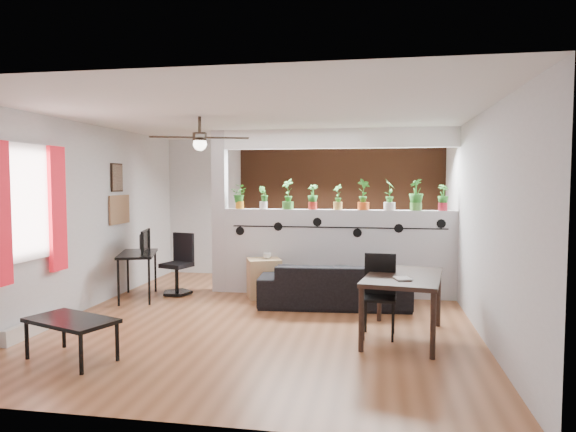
% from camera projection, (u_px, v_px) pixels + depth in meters
% --- Properties ---
extents(room_shell, '(6.30, 7.10, 2.90)m').
position_uv_depth(room_shell, '(267.00, 219.00, 6.66)').
color(room_shell, brown).
rests_on(room_shell, ground).
extents(partition_wall, '(3.60, 0.18, 1.35)m').
position_uv_depth(partition_wall, '(337.00, 253.00, 8.04)').
color(partition_wall, '#BCBCC1').
rests_on(partition_wall, ground).
extents(ceiling_header, '(3.60, 0.18, 0.30)m').
position_uv_depth(ceiling_header, '(338.00, 139.00, 7.92)').
color(ceiling_header, white).
rests_on(ceiling_header, room_shell).
extents(pier_column, '(0.22, 0.20, 2.60)m').
position_uv_depth(pier_column, '(220.00, 212.00, 8.32)').
color(pier_column, '#BCBCC1').
rests_on(pier_column, ground).
extents(brick_panel, '(3.90, 0.05, 2.60)m').
position_uv_depth(brick_panel, '(344.00, 208.00, 9.44)').
color(brick_panel, '#AA5A31').
rests_on(brick_panel, ground).
extents(vine_decal, '(3.31, 0.01, 0.30)m').
position_uv_depth(vine_decal, '(337.00, 227.00, 7.91)').
color(vine_decal, black).
rests_on(vine_decal, partition_wall).
extents(window_assembly, '(0.09, 1.30, 1.55)m').
position_uv_depth(window_assembly, '(28.00, 206.00, 5.90)').
color(window_assembly, white).
rests_on(window_assembly, room_shell).
extents(baseboard_heater, '(0.08, 1.00, 0.18)m').
position_uv_depth(baseboard_heater, '(34.00, 327.00, 5.99)').
color(baseboard_heater, silver).
rests_on(baseboard_heater, ground).
extents(corkboard, '(0.03, 0.60, 0.45)m').
position_uv_depth(corkboard, '(119.00, 210.00, 8.03)').
color(corkboard, brown).
rests_on(corkboard, room_shell).
extents(framed_art, '(0.03, 0.34, 0.44)m').
position_uv_depth(framed_art, '(117.00, 178.00, 7.94)').
color(framed_art, '#8C7259').
rests_on(framed_art, room_shell).
extents(ceiling_fan, '(1.19, 1.19, 0.43)m').
position_uv_depth(ceiling_fan, '(200.00, 140.00, 6.43)').
color(ceiling_fan, black).
rests_on(ceiling_fan, room_shell).
extents(potted_plant_0, '(0.21, 0.18, 0.39)m').
position_uv_depth(potted_plant_0, '(240.00, 196.00, 8.25)').
color(potted_plant_0, orange).
rests_on(potted_plant_0, partition_wall).
extents(potted_plant_1, '(0.20, 0.18, 0.37)m').
position_uv_depth(potted_plant_1, '(264.00, 197.00, 8.18)').
color(potted_plant_1, white).
rests_on(potted_plant_1, partition_wall).
extents(potted_plant_2, '(0.33, 0.32, 0.48)m').
position_uv_depth(potted_plant_2, '(288.00, 193.00, 8.11)').
color(potted_plant_2, '#3D8631').
rests_on(potted_plant_2, partition_wall).
extents(potted_plant_3, '(0.23, 0.20, 0.39)m').
position_uv_depth(potted_plant_3, '(313.00, 196.00, 8.04)').
color(potted_plant_3, red).
rests_on(potted_plant_3, partition_wall).
extents(potted_plant_4, '(0.25, 0.25, 0.40)m').
position_uv_depth(potted_plant_4, '(338.00, 196.00, 7.98)').
color(potted_plant_4, gold).
rests_on(potted_plant_4, partition_wall).
extents(potted_plant_5, '(0.33, 0.31, 0.48)m').
position_uv_depth(potted_plant_5, '(364.00, 193.00, 7.91)').
color(potted_plant_5, '#DB5319').
rests_on(potted_plant_5, partition_wall).
extents(potted_plant_6, '(0.25, 0.29, 0.48)m').
position_uv_depth(potted_plant_6, '(390.00, 194.00, 7.84)').
color(potted_plant_6, silver).
rests_on(potted_plant_6, partition_wall).
extents(potted_plant_7, '(0.31, 0.32, 0.48)m').
position_uv_depth(potted_plant_7, '(416.00, 194.00, 7.77)').
color(potted_plant_7, '#4C9636').
rests_on(potted_plant_7, partition_wall).
extents(potted_plant_8, '(0.25, 0.23, 0.39)m').
position_uv_depth(potted_plant_8, '(443.00, 197.00, 7.71)').
color(potted_plant_8, red).
rests_on(potted_plant_8, partition_wall).
extents(sofa, '(2.09, 0.96, 0.60)m').
position_uv_depth(sofa, '(334.00, 285.00, 7.37)').
color(sofa, black).
rests_on(sofa, ground).
extents(cube_shelf, '(0.62, 0.59, 0.60)m').
position_uv_depth(cube_shelf, '(264.00, 278.00, 7.92)').
color(cube_shelf, tan).
rests_on(cube_shelf, ground).
extents(cup, '(0.13, 0.13, 0.09)m').
position_uv_depth(cup, '(267.00, 256.00, 7.88)').
color(cup, gray).
rests_on(cup, cube_shelf).
extents(computer_desk, '(0.80, 1.09, 0.70)m').
position_uv_depth(computer_desk, '(138.00, 257.00, 7.81)').
color(computer_desk, black).
rests_on(computer_desk, ground).
extents(monitor, '(0.33, 0.13, 0.19)m').
position_uv_depth(monitor, '(142.00, 245.00, 7.95)').
color(monitor, black).
rests_on(monitor, computer_desk).
extents(office_chair, '(0.50, 0.50, 0.95)m').
position_uv_depth(office_chair, '(179.00, 268.00, 8.12)').
color(office_chair, black).
rests_on(office_chair, ground).
extents(dining_table, '(1.00, 1.44, 0.73)m').
position_uv_depth(dining_table, '(403.00, 282.00, 5.83)').
color(dining_table, black).
rests_on(dining_table, ground).
extents(book, '(0.21, 0.25, 0.02)m').
position_uv_depth(book, '(395.00, 279.00, 5.55)').
color(book, gray).
rests_on(book, dining_table).
extents(folding_chair, '(0.40, 0.40, 0.95)m').
position_uv_depth(folding_chair, '(380.00, 287.00, 5.96)').
color(folding_chair, black).
rests_on(folding_chair, ground).
extents(coffee_table, '(1.02, 0.79, 0.42)m').
position_uv_depth(coffee_table, '(71.00, 323.00, 5.12)').
color(coffee_table, black).
rests_on(coffee_table, ground).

